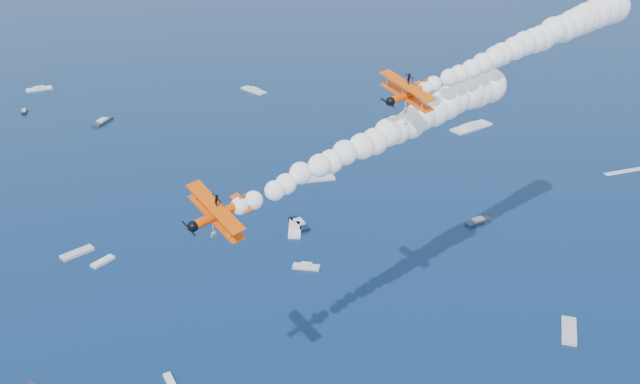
{
  "coord_description": "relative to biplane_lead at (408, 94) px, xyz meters",
  "views": [
    {
      "loc": [
        3.41,
        -61.54,
        93.03
      ],
      "look_at": [
        -0.08,
        25.8,
        49.03
      ],
      "focal_mm": 41.97,
      "sensor_mm": 36.0,
      "label": 1
    }
  ],
  "objects": [
    {
      "name": "boat_wakes",
      "position": [
        27.57,
        49.41,
        -59.16
      ],
      "size": [
        142.35,
        143.77,
        0.04
      ],
      "color": "white",
      "rests_on": "ground"
    },
    {
      "name": "biplane_lead",
      "position": [
        0.0,
        0.0,
        0.0
      ],
      "size": [
        12.5,
        12.88,
        7.86
      ],
      "primitive_type": null,
      "rotation": [
        -0.23,
        0.07,
        3.9
      ],
      "color": "#FF5105"
    },
    {
      "name": "smoke_trail_trail",
      "position": [
        -3.71,
        -0.43,
        -6.23
      ],
      "size": [
        57.38,
        57.38,
        9.82
      ],
      "primitive_type": null,
      "rotation": [
        0.0,
        0.0,
        3.93
      ],
      "color": "white"
    },
    {
      "name": "biplane_trail",
      "position": [
        -23.31,
        -20.01,
        -8.32
      ],
      "size": [
        13.39,
        13.59,
        9.1
      ],
      "primitive_type": null,
      "rotation": [
        -0.35,
        0.07,
        3.93
      ],
      "color": "#FF5005"
    },
    {
      "name": "spectator_boats",
      "position": [
        -9.02,
        79.75,
        -58.84
      ],
      "size": [
        243.31,
        187.18,
        0.7
      ],
      "color": "white",
      "rests_on": "ground"
    },
    {
      "name": "smoke_trail_lead",
      "position": [
        20.02,
        19.15,
        2.09
      ],
      "size": [
        57.37,
        57.33,
        9.82
      ],
      "primitive_type": null,
      "rotation": [
        0.0,
        0.0,
        3.9
      ],
      "color": "white"
    }
  ]
}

